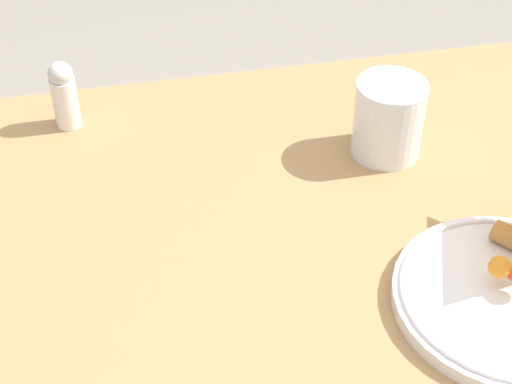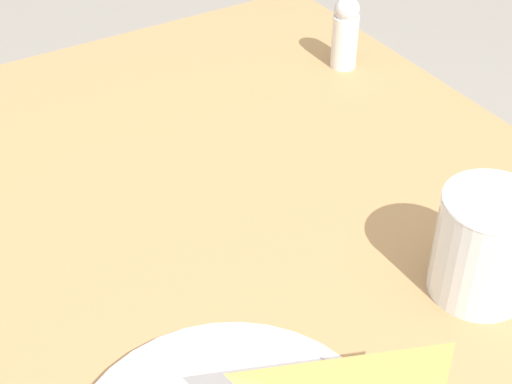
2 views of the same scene
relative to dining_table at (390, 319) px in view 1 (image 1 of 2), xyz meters
The scene contains 4 objects.
dining_table is the anchor object (origin of this frame).
plate_pizza 0.17m from the dining_table, 135.43° to the left, with size 0.24×0.24×0.05m.
milk_glass 0.24m from the dining_table, 103.50° to the right, with size 0.09×0.09×0.10m.
salt_shaker 0.50m from the dining_table, 43.40° to the right, with size 0.03×0.03×0.09m.
Camera 1 is at (0.28, 0.56, 1.34)m, focal length 55.00 mm.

